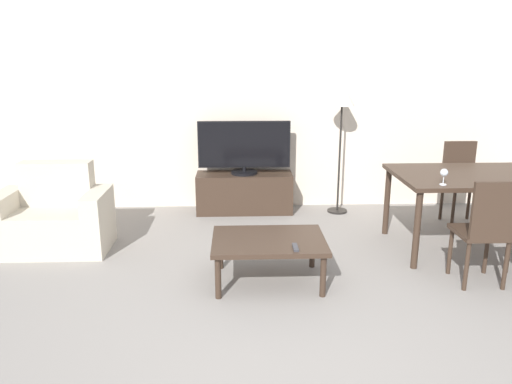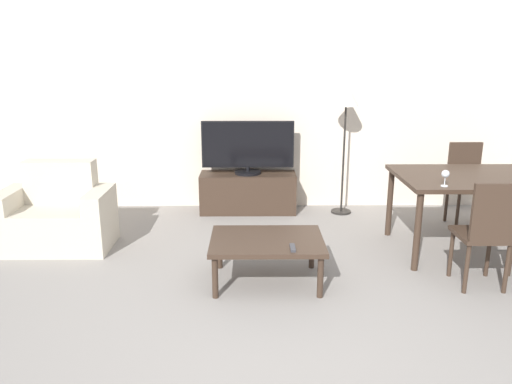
{
  "view_description": "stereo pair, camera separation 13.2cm",
  "coord_description": "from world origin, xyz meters",
  "views": [
    {
      "loc": [
        -0.37,
        -2.72,
        1.87
      ],
      "look_at": [
        -0.2,
        1.7,
        0.65
      ],
      "focal_mm": 35.0,
      "sensor_mm": 36.0,
      "label": 1
    },
    {
      "loc": [
        -0.24,
        -2.72,
        1.87
      ],
      "look_at": [
        -0.2,
        1.7,
        0.65
      ],
      "focal_mm": 35.0,
      "sensor_mm": 36.0,
      "label": 2
    }
  ],
  "objects": [
    {
      "name": "ground_plane",
      "position": [
        0.0,
        0.0,
        0.0
      ],
      "size": [
        18.0,
        18.0,
        0.0
      ],
      "primitive_type": "plane",
      "color": "gray"
    },
    {
      "name": "tv_stand",
      "position": [
        -0.28,
        3.17,
        0.24
      ],
      "size": [
        1.16,
        0.41,
        0.48
      ],
      "color": "#38281E",
      "rests_on": "ground_plane"
    },
    {
      "name": "wine_glass_left",
      "position": [
        1.45,
        1.47,
        0.87
      ],
      "size": [
        0.07,
        0.07,
        0.15
      ],
      "color": "silver",
      "rests_on": "dining_table"
    },
    {
      "name": "dining_chair_far",
      "position": [
        2.18,
        2.69,
        0.51
      ],
      "size": [
        0.4,
        0.4,
        0.92
      ],
      "color": "#38281E",
      "rests_on": "ground_plane"
    },
    {
      "name": "armchair",
      "position": [
        -2.17,
        2.01,
        0.31
      ],
      "size": [
        1.06,
        0.62,
        0.85
      ],
      "color": "beige",
      "rests_on": "ground_plane"
    },
    {
      "name": "remote_primary",
      "position": [
        0.09,
        0.95,
        0.4
      ],
      "size": [
        0.04,
        0.15,
        0.02
      ],
      "color": "#38383D",
      "rests_on": "coffee_table"
    },
    {
      "name": "floor_lamp",
      "position": [
        0.86,
        3.11,
        1.3
      ],
      "size": [
        0.28,
        0.28,
        1.54
      ],
      "color": "black",
      "rests_on": "ground_plane"
    },
    {
      "name": "wall_back",
      "position": [
        0.0,
        3.44,
        1.35
      ],
      "size": [
        7.46,
        0.06,
        2.7
      ],
      "color": "beige",
      "rests_on": "ground_plane"
    },
    {
      "name": "dining_chair_near",
      "position": [
        1.65,
        1.04,
        0.51
      ],
      "size": [
        0.4,
        0.4,
        0.92
      ],
      "color": "#38281E",
      "rests_on": "ground_plane"
    },
    {
      "name": "coffee_table",
      "position": [
        -0.11,
        1.18,
        0.35
      ],
      "size": [
        0.94,
        0.69,
        0.39
      ],
      "color": "#38281E",
      "rests_on": "ground_plane"
    },
    {
      "name": "tv",
      "position": [
        -0.28,
        3.16,
        0.8
      ],
      "size": [
        1.1,
        0.32,
        0.64
      ],
      "color": "black",
      "rests_on": "tv_stand"
    },
    {
      "name": "dining_table",
      "position": [
        1.91,
        1.86,
        0.69
      ],
      "size": [
        1.5,
        1.03,
        0.76
      ],
      "color": "#38281E",
      "rests_on": "ground_plane"
    }
  ]
}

